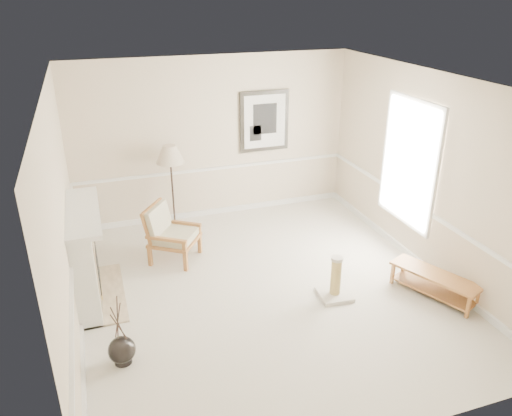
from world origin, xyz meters
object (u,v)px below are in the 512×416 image
at_px(floor_vase, 122,351).
at_px(scratching_post, 335,284).
at_px(armchair, 168,231).
at_px(bench, 434,281).
at_px(floor_lamp, 170,157).

relative_size(floor_vase, scratching_post, 1.48).
bearing_deg(armchair, bench, -89.96).
distance_m(floor_vase, scratching_post, 2.93).
height_order(armchair, scratching_post, armchair).
bearing_deg(bench, armchair, 145.79).
distance_m(floor_vase, floor_lamp, 3.69).
height_order(floor_vase, scratching_post, floor_vase).
bearing_deg(armchair, floor_lamp, 19.82).
relative_size(floor_lamp, scratching_post, 2.46).
distance_m(armchair, bench, 3.96).
bearing_deg(scratching_post, floor_lamp, 120.62).
bearing_deg(armchair, scratching_post, -98.09).
relative_size(armchair, floor_lamp, 0.63).
height_order(floor_lamp, scratching_post, floor_lamp).
bearing_deg(floor_lamp, bench, -47.74).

